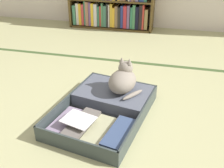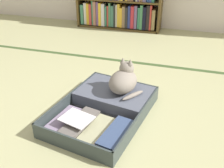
# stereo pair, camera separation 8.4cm
# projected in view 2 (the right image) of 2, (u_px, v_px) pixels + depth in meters

# --- Properties ---
(ground_plane) EXTENTS (10.00, 10.00, 0.00)m
(ground_plane) POSITION_uv_depth(u_px,v_px,m) (89.00, 137.00, 1.71)
(ground_plane) COLOR tan
(tatami_border) EXTENTS (4.80, 0.05, 0.00)m
(tatami_border) POSITION_uv_depth(u_px,v_px,m) (130.00, 62.00, 2.70)
(tatami_border) COLOR #3C532A
(tatami_border) RESTS_ON ground_plane
(bookshelf) EXTENTS (1.14, 0.26, 0.76)m
(bookshelf) POSITION_uv_depth(u_px,v_px,m) (118.00, 1.00, 3.51)
(bookshelf) COLOR brown
(bookshelf) RESTS_ON ground_plane
(open_suitcase) EXTENTS (0.70, 0.88, 0.11)m
(open_suitcase) POSITION_uv_depth(u_px,v_px,m) (107.00, 107.00, 1.92)
(open_suitcase) COLOR #353F3F
(open_suitcase) RESTS_ON ground_plane
(black_cat) EXTENTS (0.28, 0.30, 0.25)m
(black_cat) POSITION_uv_depth(u_px,v_px,m) (124.00, 80.00, 1.95)
(black_cat) COLOR gray
(black_cat) RESTS_ON open_suitcase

